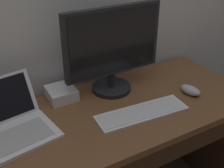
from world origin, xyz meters
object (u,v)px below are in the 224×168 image
(laptop_white, at_px, (5,128))
(external_drive_box, at_px, (61,93))
(computer_mouse, at_px, (190,90))
(external_monitor, at_px, (113,49))
(wired_keyboard, at_px, (142,113))

(laptop_white, height_order, external_drive_box, laptop_white)
(laptop_white, distance_m, computer_mouse, 0.87)
(external_drive_box, bearing_deg, external_monitor, -13.57)
(external_drive_box, bearing_deg, laptop_white, -152.07)
(wired_keyboard, distance_m, computer_mouse, 0.31)
(computer_mouse, xyz_separation_m, external_drive_box, (-0.57, 0.28, 0.01))
(computer_mouse, bearing_deg, external_monitor, 131.13)
(wired_keyboard, bearing_deg, laptop_white, 165.25)
(external_drive_box, bearing_deg, computer_mouse, -26.01)
(external_monitor, height_order, computer_mouse, external_monitor)
(external_monitor, bearing_deg, wired_keyboard, -86.94)
(external_monitor, distance_m, computer_mouse, 0.44)
(laptop_white, height_order, computer_mouse, laptop_white)
(external_monitor, xyz_separation_m, wired_keyboard, (0.01, -0.24, -0.22))
(computer_mouse, distance_m, external_drive_box, 0.64)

